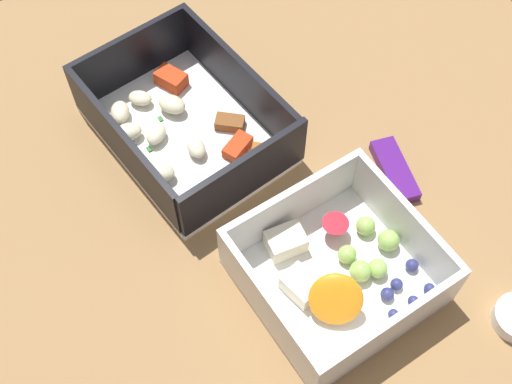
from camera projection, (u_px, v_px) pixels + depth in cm
name	position (u px, v px, depth cm)	size (l,w,h in cm)	color
table_surface	(259.00, 220.00, 62.28)	(80.00, 80.00, 2.00)	#9E7547
pasta_container	(184.00, 122.00, 64.43)	(20.14, 15.41, 6.57)	white
fruit_bowl	(337.00, 269.00, 56.40)	(14.32, 14.94, 5.87)	white
candy_bar	(395.00, 171.00, 63.30)	(7.00, 2.40, 1.20)	#51197A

